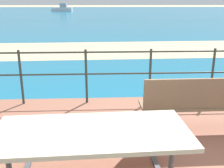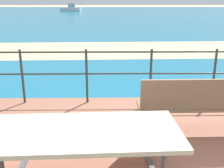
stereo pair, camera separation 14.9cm
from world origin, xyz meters
name	(u,v)px [view 1 (the left image)]	position (x,y,z in m)	size (l,w,h in m)	color
sea_water	(100,14)	(0.00, 40.00, 0.01)	(90.00, 90.00, 0.01)	#196B8E
beach_strip	(107,49)	(0.00, 8.38, 0.01)	(54.00, 3.97, 0.01)	tan
picnic_table	(92,148)	(-0.43, -0.24, 0.64)	(1.78, 1.54, 0.75)	#BCAD93
park_bench	(198,101)	(0.99, 0.98, 0.59)	(1.55, 0.43, 0.88)	#7A6047
railing_fence	(118,70)	(0.00, 2.37, 0.69)	(5.94, 0.04, 1.01)	#2D3833
boat_mid	(62,9)	(-7.01, 48.97, 0.51)	(4.35, 1.82, 1.43)	silver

